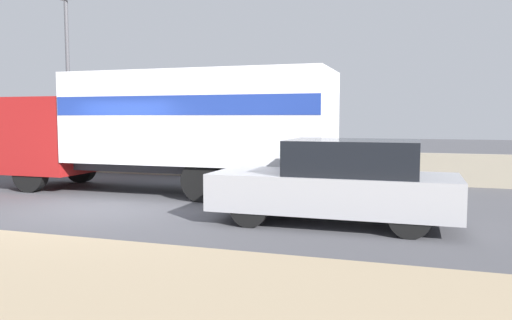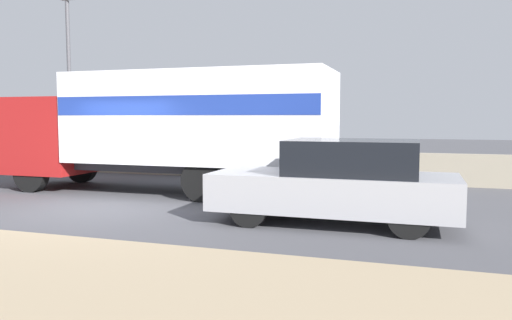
% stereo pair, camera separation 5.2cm
% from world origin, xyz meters
% --- Properties ---
extents(ground_plane, '(80.00, 80.00, 0.00)m').
position_xyz_m(ground_plane, '(0.00, 0.00, 0.00)').
color(ground_plane, '#47474C').
extents(stone_wall_backdrop, '(60.00, 0.35, 0.96)m').
position_xyz_m(stone_wall_backdrop, '(0.00, 6.51, 0.48)').
color(stone_wall_backdrop, gray).
rests_on(stone_wall_backdrop, ground_plane).
extents(street_lamp, '(0.56, 0.28, 6.46)m').
position_xyz_m(street_lamp, '(-5.26, 6.06, 3.77)').
color(street_lamp, '#4C4C51').
rests_on(street_lamp, ground_plane).
extents(box_truck, '(9.16, 2.59, 3.19)m').
position_xyz_m(box_truck, '(0.59, 2.75, 1.88)').
color(box_truck, maroon).
rests_on(box_truck, ground_plane).
extents(car_hatchback, '(4.59, 1.79, 1.61)m').
position_xyz_m(car_hatchback, '(5.47, 0.16, 0.80)').
color(car_hatchback, '#9E9EA3').
rests_on(car_hatchback, ground_plane).
extents(pedestrian, '(0.38, 0.38, 1.73)m').
position_xyz_m(pedestrian, '(-6.41, 5.30, 0.90)').
color(pedestrian, '#1E1E2D').
rests_on(pedestrian, ground_plane).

